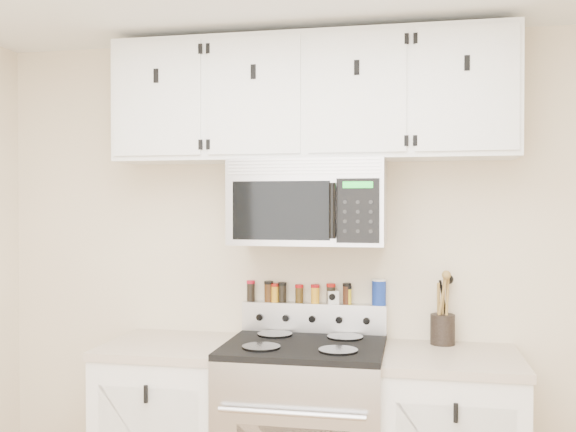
% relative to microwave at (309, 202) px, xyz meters
% --- Properties ---
extents(back_wall, '(3.50, 0.01, 2.50)m').
position_rel_microwave_xyz_m(back_wall, '(-0.00, 0.19, -0.38)').
color(back_wall, beige).
rests_on(back_wall, floor).
extents(base_cabinet_left, '(0.64, 0.62, 0.92)m').
position_rel_microwave_xyz_m(base_cabinet_left, '(-0.69, -0.10, -1.17)').
color(base_cabinet_left, white).
rests_on(base_cabinet_left, floor).
extents(microwave, '(0.76, 0.44, 0.42)m').
position_rel_microwave_xyz_m(microwave, '(0.00, 0.00, 0.00)').
color(microwave, '#9E9EA3').
rests_on(microwave, back_wall).
extents(upper_cabinets, '(2.00, 0.35, 0.62)m').
position_rel_microwave_xyz_m(upper_cabinets, '(-0.00, 0.03, 0.52)').
color(upper_cabinets, white).
rests_on(upper_cabinets, back_wall).
extents(utensil_crock, '(0.12, 0.12, 0.35)m').
position_rel_microwave_xyz_m(utensil_crock, '(0.66, 0.11, -0.62)').
color(utensil_crock, black).
rests_on(utensil_crock, base_cabinet_right).
extents(kitchen_timer, '(0.07, 0.07, 0.07)m').
position_rel_microwave_xyz_m(kitchen_timer, '(0.10, 0.16, -0.50)').
color(kitchen_timer, white).
rests_on(kitchen_timer, range).
extents(salt_canister, '(0.07, 0.07, 0.13)m').
position_rel_microwave_xyz_m(salt_canister, '(0.34, 0.16, -0.46)').
color(salt_canister, navy).
rests_on(salt_canister, range).
extents(spice_jar_0, '(0.04, 0.04, 0.11)m').
position_rel_microwave_xyz_m(spice_jar_0, '(-0.34, 0.16, -0.47)').
color(spice_jar_0, black).
rests_on(spice_jar_0, range).
extents(spice_jar_1, '(0.05, 0.05, 0.11)m').
position_rel_microwave_xyz_m(spice_jar_1, '(-0.24, 0.16, -0.47)').
color(spice_jar_1, '#442710').
rests_on(spice_jar_1, range).
extents(spice_jar_2, '(0.04, 0.04, 0.10)m').
position_rel_microwave_xyz_m(spice_jar_2, '(-0.21, 0.16, -0.48)').
color(spice_jar_2, orange).
rests_on(spice_jar_2, range).
extents(spice_jar_3, '(0.05, 0.05, 0.11)m').
position_rel_microwave_xyz_m(spice_jar_3, '(-0.17, 0.16, -0.48)').
color(spice_jar_3, black).
rests_on(spice_jar_3, range).
extents(spice_jar_4, '(0.04, 0.04, 0.10)m').
position_rel_microwave_xyz_m(spice_jar_4, '(-0.08, 0.16, -0.48)').
color(spice_jar_4, '#412E0F').
rests_on(spice_jar_4, range).
extents(spice_jar_5, '(0.05, 0.05, 0.10)m').
position_rel_microwave_xyz_m(spice_jar_5, '(0.01, 0.16, -0.48)').
color(spice_jar_5, orange).
rests_on(spice_jar_5, range).
extents(spice_jar_6, '(0.05, 0.05, 0.10)m').
position_rel_microwave_xyz_m(spice_jar_6, '(0.09, 0.16, -0.48)').
color(spice_jar_6, black).
rests_on(spice_jar_6, range).
extents(spice_jar_7, '(0.04, 0.04, 0.11)m').
position_rel_microwave_xyz_m(spice_jar_7, '(0.17, 0.16, -0.47)').
color(spice_jar_7, '#3B1B0E').
rests_on(spice_jar_7, range).
extents(spice_jar_8, '(0.04, 0.04, 0.09)m').
position_rel_microwave_xyz_m(spice_jar_8, '(0.18, 0.16, -0.48)').
color(spice_jar_8, yellow).
rests_on(spice_jar_8, range).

